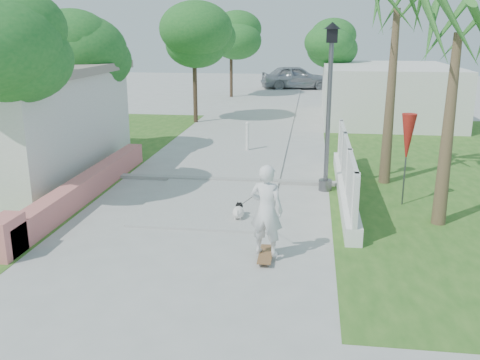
% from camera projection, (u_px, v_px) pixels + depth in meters
% --- Properties ---
extents(ground, '(90.00, 90.00, 0.00)m').
position_uv_depth(ground, '(171.00, 270.00, 9.78)').
color(ground, '#B7B7B2').
rests_on(ground, ground).
extents(path_strip, '(3.20, 36.00, 0.06)m').
position_uv_depth(path_strip, '(266.00, 110.00, 28.85)').
color(path_strip, '#B7B7B2').
rests_on(path_strip, ground).
extents(curb, '(6.50, 0.25, 0.10)m').
position_uv_depth(curb, '(224.00, 180.00, 15.49)').
color(curb, '#999993').
rests_on(curb, ground).
extents(grass_left, '(8.00, 20.00, 0.01)m').
position_uv_depth(grass_left, '(32.00, 158.00, 18.31)').
color(grass_left, '#2D601E').
rests_on(grass_left, ground).
extents(grass_right, '(8.00, 20.00, 0.01)m').
position_uv_depth(grass_right, '(458.00, 172.00, 16.51)').
color(grass_right, '#2D601E').
rests_on(grass_right, ground).
extents(pink_wall, '(0.45, 8.20, 0.80)m').
position_uv_depth(pink_wall, '(79.00, 191.00, 13.51)').
color(pink_wall, '#CD6F69').
rests_on(pink_wall, ground).
extents(lattice_fence, '(0.35, 7.00, 1.50)m').
position_uv_depth(lattice_fence, '(346.00, 177.00, 13.97)').
color(lattice_fence, white).
rests_on(lattice_fence, ground).
extents(building_right, '(6.00, 8.00, 2.60)m').
position_uv_depth(building_right, '(386.00, 93.00, 25.82)').
color(building_right, silver).
rests_on(building_right, ground).
extents(street_lamp, '(0.44, 0.44, 4.44)m').
position_uv_depth(street_lamp, '(329.00, 102.00, 14.00)').
color(street_lamp, '#59595E').
rests_on(street_lamp, ground).
extents(bollard, '(0.14, 0.14, 1.09)m').
position_uv_depth(bollard, '(247.00, 136.00, 19.14)').
color(bollard, white).
rests_on(bollard, ground).
extents(patio_umbrella, '(0.36, 0.36, 2.30)m').
position_uv_depth(patio_umbrella, '(408.00, 139.00, 13.00)').
color(patio_umbrella, '#59595E').
rests_on(patio_umbrella, ground).
extents(tree_left_near, '(3.60, 3.60, 5.28)m').
position_uv_depth(tree_left_near, '(7.00, 49.00, 12.16)').
color(tree_left_near, '#4C3826').
rests_on(tree_left_near, ground).
extents(tree_left_mid, '(3.20, 3.20, 4.85)m').
position_uv_depth(tree_left_mid, '(71.00, 53.00, 17.63)').
color(tree_left_mid, '#4C3826').
rests_on(tree_left_mid, ground).
extents(tree_path_left, '(3.40, 3.40, 5.23)m').
position_uv_depth(tree_path_left, '(194.00, 39.00, 24.37)').
color(tree_path_left, '#4C3826').
rests_on(tree_path_left, ground).
extents(tree_path_right, '(3.00, 3.00, 4.79)m').
position_uv_depth(tree_path_right, '(329.00, 45.00, 27.47)').
color(tree_path_right, '#4C3826').
rests_on(tree_path_right, ground).
extents(tree_path_far, '(3.20, 3.20, 5.17)m').
position_uv_depth(tree_path_far, '(231.00, 36.00, 33.88)').
color(tree_path_far, '#4C3826').
rests_on(tree_path_far, ground).
extents(palm_far, '(1.80, 1.80, 5.30)m').
position_uv_depth(palm_far, '(396.00, 20.00, 14.17)').
color(palm_far, brown).
rests_on(palm_far, ground).
extents(palm_near, '(1.80, 1.80, 4.70)m').
position_uv_depth(palm_near, '(457.00, 44.00, 11.06)').
color(palm_near, brown).
rests_on(palm_near, ground).
extents(skateboarder, '(1.18, 2.72, 1.87)m').
position_uv_depth(skateboarder, '(251.00, 204.00, 10.87)').
color(skateboarder, brown).
rests_on(skateboarder, ground).
extents(dog, '(0.27, 0.58, 0.40)m').
position_uv_depth(dog, '(238.00, 211.00, 12.30)').
color(dog, white).
rests_on(dog, ground).
extents(parked_car, '(5.38, 3.06, 1.72)m').
position_uv_depth(parked_car, '(296.00, 77.00, 39.27)').
color(parked_car, '#ADB1B5').
rests_on(parked_car, ground).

